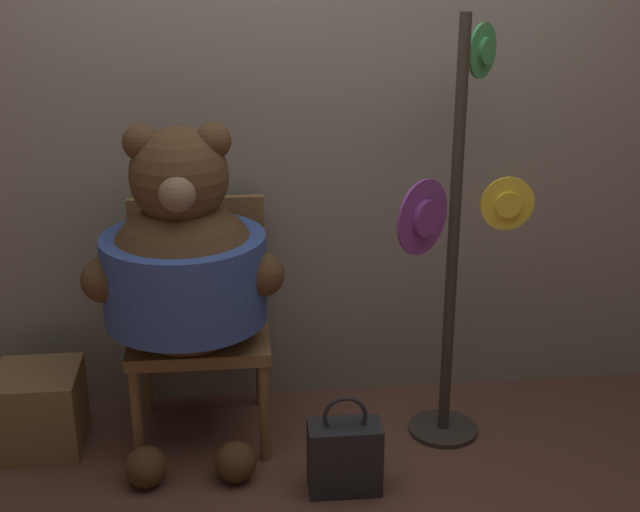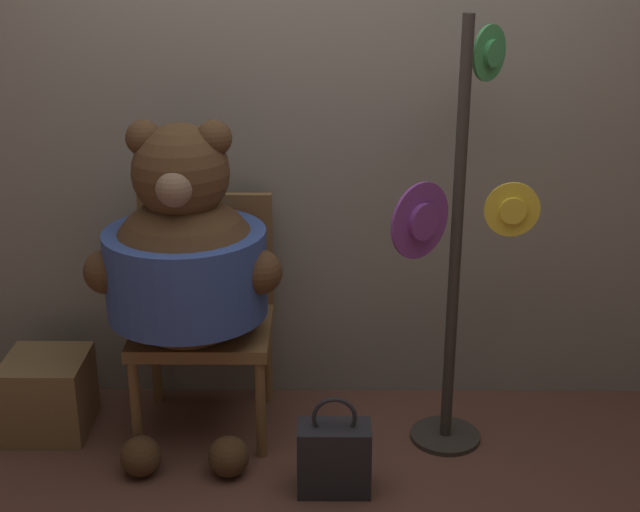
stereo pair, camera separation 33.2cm
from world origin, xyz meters
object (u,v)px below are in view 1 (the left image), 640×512
(chair, at_px, (199,311))
(hat_display_rack, at_px, (454,248))
(teddy_bear, at_px, (184,268))
(handbag_on_ground, at_px, (345,456))

(chair, relative_size, hat_display_rack, 0.56)
(teddy_bear, bearing_deg, chair, 76.32)
(chair, height_order, hat_display_rack, hat_display_rack)
(chair, distance_m, teddy_bear, 0.30)
(teddy_bear, relative_size, hat_display_rack, 0.78)
(teddy_bear, height_order, handbag_on_ground, teddy_bear)
(teddy_bear, relative_size, handbag_on_ground, 3.37)
(handbag_on_ground, bearing_deg, hat_display_rack, 36.78)
(teddy_bear, xyz_separation_m, hat_display_rack, (1.01, -0.02, 0.05))
(chair, relative_size, teddy_bear, 0.72)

